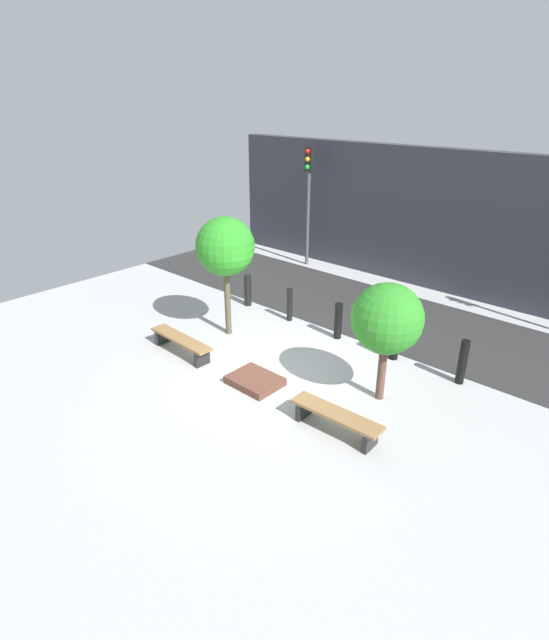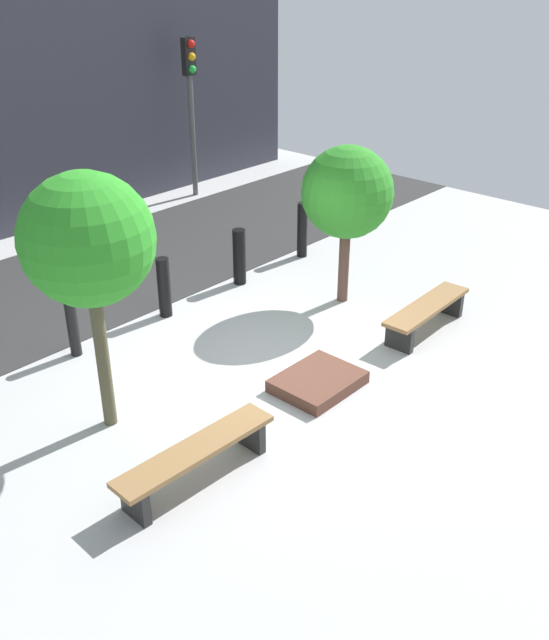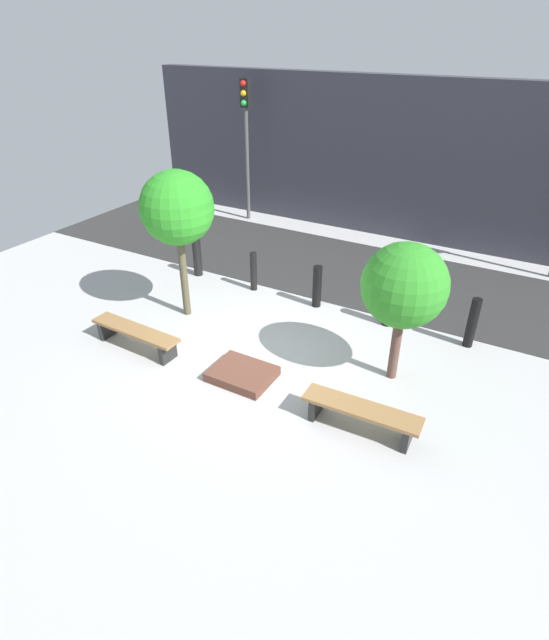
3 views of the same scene
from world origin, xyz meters
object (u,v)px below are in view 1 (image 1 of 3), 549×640
at_px(bollard_far_left, 248,290).
at_px(bollard_right, 395,340).
at_px(bollard_left, 290,305).
at_px(tree_behind_right_bench, 387,319).
at_px(bollard_far_right, 463,362).
at_px(traffic_light_west, 308,187).
at_px(bollard_center, 338,321).
at_px(bench_left, 181,342).
at_px(tree_behind_left_bench, 225,247).
at_px(planter_bed, 255,381).
at_px(bench_right, 336,418).

height_order(bollard_far_left, bollard_right, bollard_right).
bearing_deg(bollard_left, bollard_far_left, 180.00).
bearing_deg(tree_behind_right_bench, bollard_far_right, 59.99).
bearing_deg(bollard_far_left, traffic_light_west, 105.53).
distance_m(tree_behind_right_bench, bollard_center, 3.17).
relative_size(bench_left, tree_behind_right_bench, 0.78).
distance_m(bollard_right, traffic_light_west, 7.83).
height_order(tree_behind_left_bench, traffic_light_west, traffic_light_west).
height_order(tree_behind_left_bench, tree_behind_right_bench, tree_behind_left_bench).
distance_m(bench_left, bollard_right, 5.14).
xyz_separation_m(bollard_left, traffic_light_west, (-2.83, 4.26, 2.37)).
height_order(bollard_far_left, bollard_far_right, bollard_far_right).
bearing_deg(bollard_far_left, bollard_center, 0.00).
bearing_deg(planter_bed, bench_left, -175.05).
distance_m(tree_behind_left_bench, bollard_far_left, 2.73).
relative_size(tree_behind_left_bench, tree_behind_right_bench, 1.23).
height_order(tree_behind_right_bench, bollard_center, tree_behind_right_bench).
height_order(bench_left, planter_bed, bench_left).
distance_m(bench_right, bollard_left, 5.14).
height_order(bollard_right, traffic_light_west, traffic_light_west).
relative_size(tree_behind_right_bench, bollard_right, 2.61).
distance_m(bollard_far_left, traffic_light_west, 5.02).
xyz_separation_m(tree_behind_left_bench, traffic_light_west, (-2.17, 5.97, 0.49)).
height_order(bollard_left, bollard_far_right, bollard_far_right).
bearing_deg(tree_behind_right_bench, bench_left, -161.23).
relative_size(bollard_far_left, bollard_right, 0.98).
distance_m(bollard_far_left, bollard_right, 4.95).
xyz_separation_m(bollard_right, bollard_far_right, (1.65, 0.00, 0.03)).
xyz_separation_m(bench_left, bollard_far_left, (-0.99, 3.28, 0.15)).
height_order(bench_right, tree_behind_right_bench, tree_behind_right_bench).
relative_size(bench_right, bollard_center, 1.93).
relative_size(planter_bed, bollard_right, 1.13).
distance_m(bollard_left, traffic_light_west, 5.64).
bearing_deg(bollard_left, bench_right, -39.67).
distance_m(bench_right, bollard_center, 4.02).
relative_size(planter_bed, bollard_center, 1.14).
bearing_deg(bollard_far_left, bollard_right, 0.00).
xyz_separation_m(tree_behind_left_bench, bollard_right, (3.96, 1.71, -1.87)).
distance_m(bench_right, bollard_far_left, 6.50).
relative_size(planter_bed, bollard_far_left, 1.15).
xyz_separation_m(tree_behind_right_bench, bollard_center, (-2.31, 1.71, -1.33)).
height_order(bollard_far_left, traffic_light_west, traffic_light_west).
bearing_deg(bollard_right, tree_behind_right_bench, -68.94).
relative_size(bollard_right, bollard_far_right, 0.94).
xyz_separation_m(bench_right, tree_behind_right_bench, (0.00, 1.57, 1.49)).
height_order(tree_behind_left_bench, bollard_left, tree_behind_left_bench).
height_order(bench_left, bench_right, bench_left).
relative_size(bench_right, planter_bed, 1.69).
xyz_separation_m(bollard_left, bollard_center, (1.65, 0.00, 0.01)).
relative_size(bollard_left, bollard_right, 0.97).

